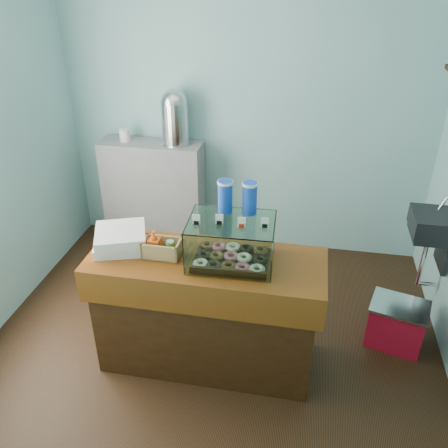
% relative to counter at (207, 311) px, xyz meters
% --- Properties ---
extents(ground, '(3.50, 3.50, 0.00)m').
position_rel_counter_xyz_m(ground, '(0.00, 0.25, -0.46)').
color(ground, black).
rests_on(ground, ground).
extents(room_shell, '(3.54, 3.04, 2.82)m').
position_rel_counter_xyz_m(room_shell, '(0.03, 0.26, 1.25)').
color(room_shell, '#7FB9B8').
rests_on(room_shell, ground).
extents(counter, '(1.60, 0.60, 0.90)m').
position_rel_counter_xyz_m(counter, '(0.00, 0.00, 0.00)').
color(counter, '#3F1E0C').
rests_on(counter, ground).
extents(back_shelf, '(1.00, 0.32, 1.10)m').
position_rel_counter_xyz_m(back_shelf, '(-0.90, 1.57, 0.09)').
color(back_shelf, gray).
rests_on(back_shelf, ground).
extents(display_case, '(0.57, 0.43, 0.52)m').
position_rel_counter_xyz_m(display_case, '(0.17, 0.04, 0.61)').
color(display_case, '#311D0E').
rests_on(display_case, counter).
extents(condiment_crate, '(0.25, 0.15, 0.19)m').
position_rel_counter_xyz_m(condiment_crate, '(-0.31, -0.01, 0.51)').
color(condiment_crate, tan).
rests_on(condiment_crate, counter).
extents(pastry_boxes, '(0.44, 0.43, 0.13)m').
position_rel_counter_xyz_m(pastry_boxes, '(-0.61, 0.04, 0.51)').
color(pastry_boxes, white).
rests_on(pastry_boxes, counter).
extents(coffee_urn, '(0.28, 0.28, 0.52)m').
position_rel_counter_xyz_m(coffee_urn, '(-0.64, 1.59, 0.92)').
color(coffee_urn, silver).
rests_on(coffee_urn, back_shelf).
extents(red_cooler, '(0.49, 0.42, 0.37)m').
position_rel_counter_xyz_m(red_cooler, '(1.40, 0.44, -0.27)').
color(red_cooler, red).
rests_on(red_cooler, ground).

